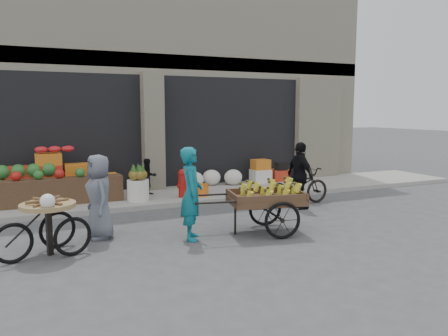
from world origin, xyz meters
name	(u,v)px	position (x,y,z in m)	size (l,w,h in m)	color
ground	(229,243)	(0.00, 0.00, 0.00)	(80.00, 80.00, 0.00)	#424244
sidewalk	(163,197)	(0.00, 4.10, 0.06)	(18.00, 2.20, 0.12)	gray
building	(128,77)	(0.00, 8.03, 3.37)	(14.00, 6.45, 7.00)	beige
fruit_display	(58,178)	(-2.48, 4.38, 0.67)	(3.10, 1.12, 1.24)	#B62F19
pineapple_bin	(138,190)	(-0.75, 3.60, 0.37)	(0.52, 0.52, 0.50)	silver
fire_hydrant	(182,182)	(0.35, 3.55, 0.50)	(0.22, 0.22, 0.71)	#A5140F
orange_bucket	(202,190)	(0.85, 3.50, 0.27)	(0.32, 0.32, 0.30)	orange
right_bay_goods	(244,174)	(2.61, 4.70, 0.41)	(3.35, 0.60, 0.70)	silver
seated_person	(148,177)	(-0.35, 4.20, 0.58)	(0.45, 0.35, 0.93)	black
banana_cart	(263,196)	(0.85, 0.32, 0.69)	(2.40, 1.30, 0.95)	brown
vendor_woman	(191,194)	(-0.51, 0.46, 0.82)	(0.60, 0.39, 1.64)	#0F6877
tricycle_cart	(48,220)	(-2.85, 0.54, 0.57)	(1.45, 1.08, 0.95)	#9E7F51
vendor_grey	(99,197)	(-1.98, 1.18, 0.75)	(0.73, 0.48, 1.50)	slate
bicycle	(297,186)	(2.79, 2.13, 0.45)	(0.60, 1.72, 0.90)	black
cyclist	(300,176)	(2.59, 1.73, 0.77)	(0.91, 0.38, 1.55)	black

